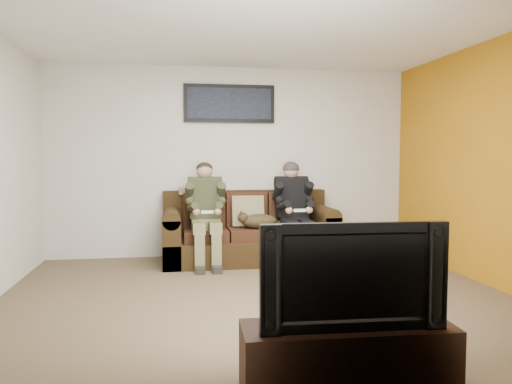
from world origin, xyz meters
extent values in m
plane|color=brown|center=(0.00, 0.00, 0.00)|extent=(5.00, 5.00, 0.00)
plane|color=silver|center=(0.00, 0.00, 2.60)|extent=(5.00, 5.00, 0.00)
plane|color=beige|center=(0.00, 2.25, 1.30)|extent=(5.00, 0.00, 5.00)
plane|color=beige|center=(0.00, -2.25, 1.30)|extent=(5.00, 0.00, 5.00)
plane|color=beige|center=(2.50, 0.00, 1.30)|extent=(0.00, 4.50, 4.50)
plane|color=#A96E10|center=(2.49, 0.00, 1.30)|extent=(0.00, 4.50, 4.50)
cube|color=black|center=(0.17, 1.75, 0.15)|extent=(2.22, 0.96, 0.30)
cube|color=black|center=(0.17, 2.13, 0.61)|extent=(2.22, 0.20, 0.61)
cube|color=black|center=(-0.83, 1.75, 0.30)|extent=(0.22, 0.96, 0.61)
cube|color=black|center=(1.17, 1.75, 0.30)|extent=(0.22, 0.96, 0.61)
cylinder|color=black|center=(-0.83, 1.75, 0.61)|extent=(0.22, 0.96, 0.22)
cylinder|color=black|center=(1.17, 1.75, 0.61)|extent=(0.22, 0.96, 0.22)
cube|color=#391F11|center=(-0.40, 1.70, 0.37)|extent=(0.55, 0.61, 0.14)
cube|color=#391F11|center=(-0.40, 1.99, 0.67)|extent=(0.55, 0.14, 0.44)
cube|color=#391F11|center=(0.17, 1.70, 0.37)|extent=(0.55, 0.61, 0.14)
cube|color=#391F11|center=(0.17, 1.99, 0.67)|extent=(0.55, 0.14, 0.44)
cube|color=#391F11|center=(0.74, 1.70, 0.37)|extent=(0.55, 0.61, 0.14)
cube|color=#391F11|center=(0.74, 1.99, 0.67)|extent=(0.55, 0.14, 0.44)
cube|color=#867958|center=(0.17, 1.87, 0.65)|extent=(0.42, 0.20, 0.42)
cube|color=#C5A891|center=(-0.51, 2.11, 0.91)|extent=(0.46, 0.22, 0.08)
cube|color=olive|center=(-0.40, 1.67, 0.51)|extent=(0.36, 0.30, 0.14)
cube|color=#32351F|center=(-0.40, 1.77, 0.81)|extent=(0.40, 0.30, 0.53)
cylinder|color=#32351F|center=(-0.40, 1.79, 1.02)|extent=(0.44, 0.18, 0.18)
sphere|color=#A56F5E|center=(-0.40, 1.81, 1.18)|extent=(0.21, 0.21, 0.21)
cube|color=olive|center=(-0.50, 1.47, 0.50)|extent=(0.15, 0.42, 0.13)
cube|color=olive|center=(-0.30, 1.47, 0.50)|extent=(0.15, 0.42, 0.13)
cube|color=olive|center=(-0.50, 1.27, 0.22)|extent=(0.12, 0.13, 0.44)
cube|color=olive|center=(-0.30, 1.27, 0.22)|extent=(0.12, 0.13, 0.44)
cube|color=black|center=(-0.50, 1.19, 0.04)|extent=(0.11, 0.26, 0.08)
cube|color=black|center=(-0.30, 1.19, 0.04)|extent=(0.11, 0.26, 0.08)
cylinder|color=#32351F|center=(-0.60, 1.70, 0.91)|extent=(0.11, 0.30, 0.28)
cylinder|color=#32351F|center=(-0.20, 1.70, 0.91)|extent=(0.11, 0.30, 0.28)
cylinder|color=#32351F|center=(-0.57, 1.48, 0.75)|extent=(0.14, 0.32, 0.15)
cylinder|color=#32351F|center=(-0.23, 1.48, 0.75)|extent=(0.14, 0.32, 0.15)
sphere|color=#A56F5E|center=(-0.53, 1.36, 0.70)|extent=(0.09, 0.09, 0.09)
sphere|color=#A56F5E|center=(-0.27, 1.36, 0.70)|extent=(0.09, 0.09, 0.09)
cube|color=white|center=(-0.40, 1.34, 0.70)|extent=(0.15, 0.04, 0.03)
ellipsoid|color=black|center=(-0.40, 1.82, 1.21)|extent=(0.22, 0.22, 0.17)
cube|color=black|center=(0.74, 1.67, 0.51)|extent=(0.36, 0.30, 0.14)
cube|color=black|center=(0.74, 1.77, 0.81)|extent=(0.40, 0.30, 0.53)
cylinder|color=black|center=(0.74, 1.79, 1.02)|extent=(0.44, 0.18, 0.18)
sphere|color=tan|center=(0.74, 1.81, 1.18)|extent=(0.21, 0.21, 0.21)
cube|color=black|center=(0.64, 1.47, 0.50)|extent=(0.15, 0.42, 0.13)
cube|color=black|center=(0.84, 1.47, 0.50)|extent=(0.15, 0.42, 0.13)
cube|color=black|center=(0.64, 1.27, 0.22)|extent=(0.12, 0.13, 0.44)
cube|color=black|center=(0.84, 1.27, 0.22)|extent=(0.12, 0.13, 0.44)
cube|color=black|center=(0.64, 1.19, 0.04)|extent=(0.11, 0.26, 0.08)
cube|color=black|center=(0.84, 1.19, 0.04)|extent=(0.11, 0.26, 0.08)
cylinder|color=black|center=(0.54, 1.70, 0.91)|extent=(0.11, 0.30, 0.28)
cylinder|color=black|center=(0.94, 1.70, 0.91)|extent=(0.11, 0.30, 0.28)
cylinder|color=black|center=(0.57, 1.48, 0.75)|extent=(0.14, 0.32, 0.15)
cylinder|color=black|center=(0.91, 1.48, 0.75)|extent=(0.14, 0.32, 0.15)
sphere|color=tan|center=(0.61, 1.36, 0.70)|extent=(0.09, 0.09, 0.09)
sphere|color=tan|center=(0.87, 1.36, 0.70)|extent=(0.09, 0.09, 0.09)
cube|color=white|center=(0.74, 1.34, 0.70)|extent=(0.15, 0.04, 0.03)
ellipsoid|color=black|center=(0.74, 1.81, 1.21)|extent=(0.22, 0.22, 0.19)
ellipsoid|color=#4B3B1D|center=(0.29, 1.64, 0.54)|extent=(0.47, 0.26, 0.19)
sphere|color=#4B3B1D|center=(0.07, 1.61, 0.59)|extent=(0.14, 0.14, 0.14)
cone|color=#4B3B1D|center=(0.05, 1.58, 0.66)|extent=(0.04, 0.04, 0.04)
cone|color=#4B3B1D|center=(0.05, 1.65, 0.66)|extent=(0.04, 0.04, 0.04)
cylinder|color=#4B3B1D|center=(0.53, 1.69, 0.50)|extent=(0.26, 0.13, 0.08)
cube|color=black|center=(-0.03, 2.22, 2.10)|extent=(1.25, 0.04, 0.52)
cube|color=black|center=(-0.03, 2.19, 2.10)|extent=(1.15, 0.01, 0.42)
cube|color=black|center=(0.19, -1.95, 0.19)|extent=(1.26, 0.45, 0.39)
imported|color=black|center=(0.19, -1.95, 0.70)|extent=(1.07, 0.19, 0.62)
camera|label=1|loc=(-0.81, -4.66, 1.37)|focal=35.00mm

